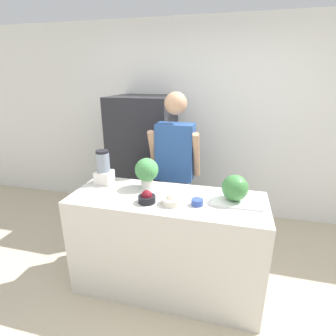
% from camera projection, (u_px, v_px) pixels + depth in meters
% --- Properties ---
extents(ground_plane, '(14.00, 14.00, 0.00)m').
position_uv_depth(ground_plane, '(158.00, 312.00, 2.22)').
color(ground_plane, beige).
extents(wall_back, '(8.00, 0.06, 2.60)m').
position_uv_depth(wall_back, '(197.00, 122.00, 3.59)').
color(wall_back, white).
rests_on(wall_back, ground_plane).
extents(counter_island, '(1.65, 0.63, 0.93)m').
position_uv_depth(counter_island, '(167.00, 244.00, 2.36)').
color(counter_island, beige).
rests_on(counter_island, ground_plane).
extents(refrigerator, '(0.76, 0.75, 1.66)m').
position_uv_depth(refrigerator, '(144.00, 160.00, 3.52)').
color(refrigerator, '#232328').
rests_on(refrigerator, ground_plane).
extents(person, '(0.53, 0.27, 1.75)m').
position_uv_depth(person, '(175.00, 172.00, 2.84)').
color(person, '#4C608C').
rests_on(person, ground_plane).
extents(cutting_board, '(0.40, 0.25, 0.01)m').
position_uv_depth(cutting_board, '(236.00, 201.00, 2.12)').
color(cutting_board, white).
rests_on(cutting_board, counter_island).
extents(watermelon, '(0.21, 0.21, 0.21)m').
position_uv_depth(watermelon, '(235.00, 188.00, 2.10)').
color(watermelon, '#3D7F3D').
rests_on(watermelon, cutting_board).
extents(bowl_cherries, '(0.14, 0.14, 0.10)m').
position_uv_depth(bowl_cherries, '(147.00, 198.00, 2.10)').
color(bowl_cherries, black).
rests_on(bowl_cherries, counter_island).
extents(bowl_cream, '(0.16, 0.16, 0.09)m').
position_uv_depth(bowl_cream, '(172.00, 200.00, 2.08)').
color(bowl_cream, beige).
rests_on(bowl_cream, counter_island).
extents(bowl_small_blue, '(0.09, 0.09, 0.05)m').
position_uv_depth(bowl_small_blue, '(197.00, 202.00, 2.06)').
color(bowl_small_blue, '#334C9E').
rests_on(bowl_small_blue, counter_island).
extents(blender, '(0.15, 0.15, 0.32)m').
position_uv_depth(blender, '(104.00, 169.00, 2.45)').
color(blender, silver).
rests_on(blender, counter_island).
extents(potted_plant, '(0.21, 0.21, 0.28)m').
position_uv_depth(potted_plant, '(147.00, 171.00, 2.35)').
color(potted_plant, beige).
rests_on(potted_plant, counter_island).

